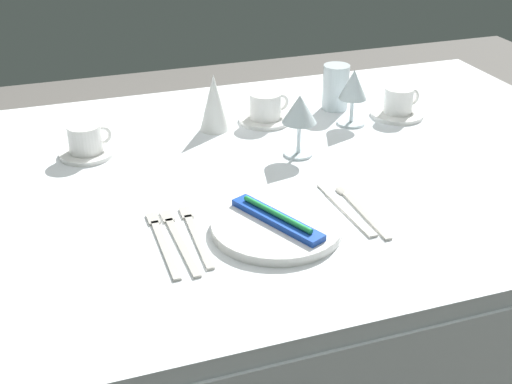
# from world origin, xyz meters

# --- Properties ---
(dining_table) EXTENTS (1.80, 1.11, 0.74)m
(dining_table) POSITION_xyz_m (0.00, 0.00, 0.66)
(dining_table) COLOR white
(dining_table) RESTS_ON ground
(dinner_plate) EXTENTS (0.24, 0.24, 0.02)m
(dinner_plate) POSITION_xyz_m (-0.03, -0.26, 0.75)
(dinner_plate) COLOR white
(dinner_plate) RESTS_ON dining_table
(toothbrush_package) EXTENTS (0.12, 0.21, 0.02)m
(toothbrush_package) POSITION_xyz_m (-0.03, -0.26, 0.77)
(toothbrush_package) COLOR blue
(toothbrush_package) RESTS_ON dinner_plate
(fork_outer) EXTENTS (0.02, 0.22, 0.00)m
(fork_outer) POSITION_xyz_m (-0.17, -0.22, 0.74)
(fork_outer) COLOR beige
(fork_outer) RESTS_ON dining_table
(fork_inner) EXTENTS (0.03, 0.23, 0.00)m
(fork_inner) POSITION_xyz_m (-0.21, -0.23, 0.74)
(fork_inner) COLOR beige
(fork_inner) RESTS_ON dining_table
(fork_salad) EXTENTS (0.02, 0.23, 0.00)m
(fork_salad) POSITION_xyz_m (-0.24, -0.23, 0.74)
(fork_salad) COLOR beige
(fork_salad) RESTS_ON dining_table
(dinner_knife) EXTENTS (0.03, 0.22, 0.00)m
(dinner_knife) POSITION_xyz_m (0.13, -0.23, 0.74)
(dinner_knife) COLOR beige
(dinner_knife) RESTS_ON dining_table
(spoon_soup) EXTENTS (0.03, 0.22, 0.01)m
(spoon_soup) POSITION_xyz_m (0.15, -0.22, 0.74)
(spoon_soup) COLOR beige
(spoon_soup) RESTS_ON dining_table
(saucer_left) EXTENTS (0.14, 0.14, 0.01)m
(saucer_left) POSITION_xyz_m (0.47, 0.18, 0.74)
(saucer_left) COLOR white
(saucer_left) RESTS_ON dining_table
(coffee_cup_left) EXTENTS (0.10, 0.07, 0.07)m
(coffee_cup_left) POSITION_xyz_m (0.47, 0.18, 0.78)
(coffee_cup_left) COLOR white
(coffee_cup_left) RESTS_ON saucer_left
(saucer_right) EXTENTS (0.13, 0.13, 0.01)m
(saucer_right) POSITION_xyz_m (0.13, 0.25, 0.74)
(saucer_right) COLOR white
(saucer_right) RESTS_ON dining_table
(coffee_cup_right) EXTENTS (0.10, 0.08, 0.07)m
(coffee_cup_right) POSITION_xyz_m (0.13, 0.25, 0.78)
(coffee_cup_right) COLOR white
(coffee_cup_right) RESTS_ON saucer_right
(saucer_far) EXTENTS (0.12, 0.12, 0.01)m
(saucer_far) POSITION_xyz_m (-0.32, 0.19, 0.74)
(saucer_far) COLOR white
(saucer_far) RESTS_ON dining_table
(coffee_cup_far) EXTENTS (0.10, 0.08, 0.06)m
(coffee_cup_far) POSITION_xyz_m (-0.32, 0.19, 0.78)
(coffee_cup_far) COLOR white
(coffee_cup_far) RESTS_ON saucer_far
(wine_glass_centre) EXTENTS (0.07, 0.07, 0.14)m
(wine_glass_centre) POSITION_xyz_m (0.33, 0.17, 0.84)
(wine_glass_centre) COLOR silver
(wine_glass_centre) RESTS_ON dining_table
(wine_glass_left) EXTENTS (0.08, 0.08, 0.14)m
(wine_glass_left) POSITION_xyz_m (0.13, 0.04, 0.84)
(wine_glass_left) COLOR silver
(wine_glass_left) RESTS_ON dining_table
(drink_tumbler) EXTENTS (0.07, 0.07, 0.12)m
(drink_tumbler) POSITION_xyz_m (0.34, 0.28, 0.80)
(drink_tumbler) COLOR silver
(drink_tumbler) RESTS_ON dining_table
(napkin_folded) EXTENTS (0.07, 0.07, 0.14)m
(napkin_folded) POSITION_xyz_m (-0.01, 0.24, 0.81)
(napkin_folded) COLOR white
(napkin_folded) RESTS_ON dining_table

